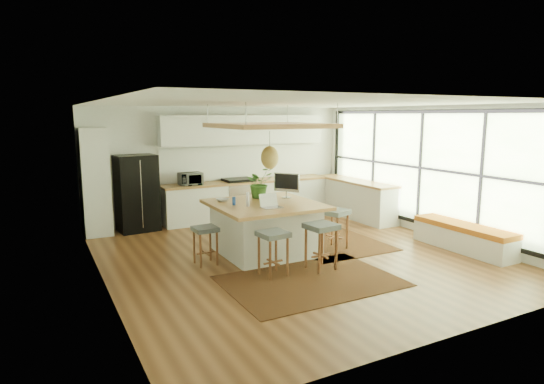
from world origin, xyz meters
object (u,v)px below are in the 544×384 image
fridge (137,189)px  microwave (190,177)px  stool_near_right (321,249)px  island (265,228)px  stool_right_back (306,223)px  stool_left_side (206,244)px  laptop (272,201)px  monitor (287,184)px  island_plant (259,186)px  stool_right_front (335,231)px  stool_near_left (273,254)px

fridge → microwave: size_ratio=3.23×
stool_near_right → island: bearing=106.9°
fridge → stool_near_right: bearing=-67.4°
island → stool_right_back: bearing=17.0°
stool_left_side → fridge: bearing=100.2°
laptop → monitor: bearing=43.3°
stool_near_right → island_plant: 1.98m
laptop → monitor: monitor is taller
monitor → island_plant: (-0.46, 0.26, -0.03)m
stool_near_right → stool_left_side: (-1.57, 1.13, 0.00)m
stool_right_front → island_plant: 1.67m
fridge → stool_near_right: size_ratio=2.15×
stool_right_front → stool_near_left: bearing=-156.6°
laptop → monitor: 1.02m
laptop → island_plant: bearing=73.4°
stool_near_right → stool_right_back: size_ratio=1.04×
stool_right_front → laptop: (-1.35, -0.03, 0.70)m
stool_near_left → fridge: bearing=107.9°
island → stool_right_back: size_ratio=2.49×
stool_near_left → stool_near_right: 0.83m
fridge → monitor: 3.42m
laptop → island_plant: island_plant is taller
stool_near_left → stool_near_right: size_ratio=0.93×
fridge → laptop: 3.61m
island → microwave: size_ratio=3.60×
monitor → island_plant: size_ratio=0.90×
island_plant → stool_near_right: bearing=-82.7°
stool_near_left → island_plant: (0.59, 1.69, 0.80)m
stool_right_back → island_plant: (-0.95, 0.20, 0.80)m
fridge → microwave: (1.20, -0.02, 0.17)m
stool_near_right → stool_left_side: stool_near_right is taller
stool_right_back → island_plant: 1.26m
stool_near_left → stool_right_back: (1.55, 1.49, 0.00)m
stool_near_left → island: bearing=69.1°
fridge → island: bearing=-63.1°
laptop → island_plant: (0.25, 0.99, 0.11)m
microwave → island_plant: island_plant is taller
stool_near_left → stool_right_front: (1.70, 0.73, 0.00)m
fridge → stool_right_back: 3.76m
stool_left_side → microwave: (0.68, 2.87, 0.74)m
island → stool_near_right: bearing=-73.1°
island → stool_left_side: island is taller
stool_left_side → monitor: size_ratio=1.24×
fridge → stool_right_back: fridge is taller
stool_left_side → microwave: size_ratio=1.27×
monitor → stool_near_left: bearing=-73.1°
stool_right_front → microwave: size_ratio=1.48×
stool_right_back → laptop: (-1.20, -0.79, 0.70)m
stool_left_side → laptop: 1.34m
stool_near_left → microwave: bearing=91.0°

